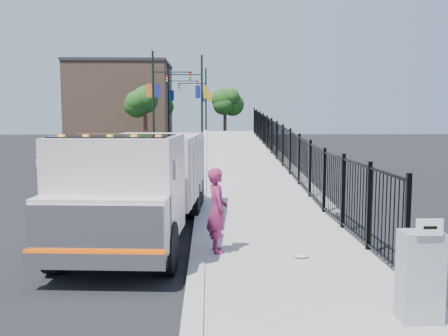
{
  "coord_description": "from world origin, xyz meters",
  "views": [
    {
      "loc": [
        0.23,
        -10.08,
        2.95
      ],
      "look_at": [
        0.61,
        2.0,
        1.62
      ],
      "focal_mm": 40.0,
      "sensor_mm": 36.0,
      "label": 1
    }
  ],
  "objects": [
    {
      "name": "ground",
      "position": [
        0.0,
        0.0,
        0.0
      ],
      "size": [
        120.0,
        120.0,
        0.0
      ],
      "primitive_type": "plane",
      "color": "black",
      "rests_on": "ground"
    },
    {
      "name": "sidewalk",
      "position": [
        1.93,
        -2.0,
        0.06
      ],
      "size": [
        3.55,
        12.0,
        0.12
      ],
      "primitive_type": "cube",
      "color": "#9E998E",
      "rests_on": "ground"
    },
    {
      "name": "curb",
      "position": [
        0.0,
        -2.0,
        0.08
      ],
      "size": [
        0.3,
        12.0,
        0.16
      ],
      "primitive_type": "cube",
      "color": "#ADAAA3",
      "rests_on": "ground"
    },
    {
      "name": "ramp",
      "position": [
        2.12,
        16.0,
        0.0
      ],
      "size": [
        3.95,
        24.06,
        3.19
      ],
      "primitive_type": "cube",
      "rotation": [
        0.06,
        0.0,
        0.0
      ],
      "color": "#9E998E",
      "rests_on": "ground"
    },
    {
      "name": "iron_fence",
      "position": [
        3.55,
        12.0,
        0.9
      ],
      "size": [
        0.1,
        28.0,
        1.8
      ],
      "primitive_type": "cube",
      "color": "black",
      "rests_on": "ground"
    },
    {
      "name": "truck",
      "position": [
        -1.38,
        1.52,
        1.44
      ],
      "size": [
        2.95,
        7.64,
        2.56
      ],
      "rotation": [
        0.0,
        0.0,
        -0.07
      ],
      "color": "black",
      "rests_on": "ground"
    },
    {
      "name": "worker",
      "position": [
        0.4,
        -0.08,
        0.99
      ],
      "size": [
        0.52,
        0.69,
        1.73
      ],
      "primitive_type": "imported",
      "rotation": [
        0.0,
        0.0,
        1.74
      ],
      "color": "#88214E",
      "rests_on": "sidewalk"
    },
    {
      "name": "utility_cabinet",
      "position": [
        3.1,
        -3.6,
        0.75
      ],
      "size": [
        0.55,
        0.4,
        1.25
      ],
      "primitive_type": "cube",
      "color": "gray",
      "rests_on": "sidewalk"
    },
    {
      "name": "arrow_sign",
      "position": [
        3.1,
        -3.82,
        1.48
      ],
      "size": [
        0.35,
        0.04,
        0.22
      ],
      "primitive_type": "cube",
      "color": "white",
      "rests_on": "utility_cabinet"
    },
    {
      "name": "debris",
      "position": [
        2.05,
        -0.53,
        0.16
      ],
      "size": [
        0.29,
        0.29,
        0.07
      ],
      "primitive_type": "ellipsoid",
      "color": "silver",
      "rests_on": "sidewalk"
    },
    {
      "name": "light_pole_0",
      "position": [
        -3.97,
        31.43,
        4.36
      ],
      "size": [
        3.77,
        0.22,
        8.0
      ],
      "color": "black",
      "rests_on": "ground"
    },
    {
      "name": "light_pole_1",
      "position": [
        -0.62,
        34.1,
        4.36
      ],
      "size": [
        3.78,
        0.22,
        8.0
      ],
      "color": "black",
      "rests_on": "ground"
    },
    {
      "name": "light_pole_2",
      "position": [
        -3.62,
        42.9,
        4.36
      ],
      "size": [
        3.77,
        0.22,
        8.0
      ],
      "color": "black",
      "rests_on": "ground"
    },
    {
      "name": "light_pole_3",
      "position": [
        -0.32,
        47.08,
        4.36
      ],
      "size": [
        3.77,
        0.22,
        8.0
      ],
      "color": "black",
      "rests_on": "ground"
    },
    {
      "name": "tree_0",
      "position": [
        -5.35,
        34.56,
        3.94
      ],
      "size": [
        2.48,
        2.48,
        5.24
      ],
      "color": "#382314",
      "rests_on": "ground"
    },
    {
      "name": "tree_1",
      "position": [
        1.94,
        40.72,
        3.9
      ],
      "size": [
        2.15,
        2.15,
        5.08
      ],
      "color": "#382314",
      "rests_on": "ground"
    },
    {
      "name": "tree_2",
      "position": [
        -4.98,
        46.17,
        3.94
      ],
      "size": [
        2.48,
        2.48,
        5.24
      ],
      "color": "#382314",
      "rests_on": "ground"
    },
    {
      "name": "building",
      "position": [
        -9.0,
        44.0,
        4.0
      ],
      "size": [
        10.0,
        10.0,
        8.0
      ],
      "primitive_type": "cube",
      "color": "#8C664C",
      "rests_on": "ground"
    }
  ]
}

